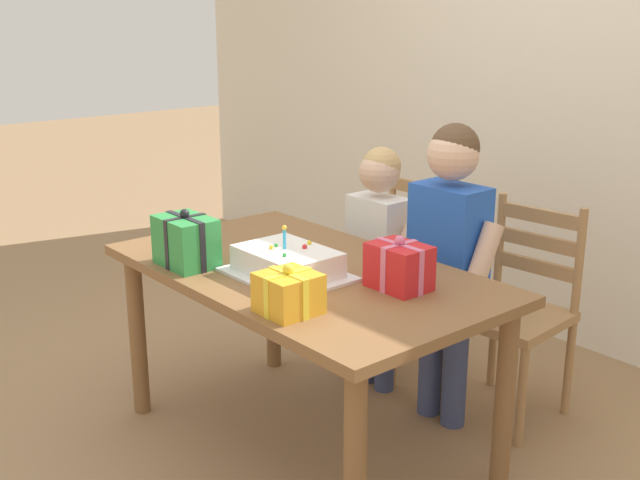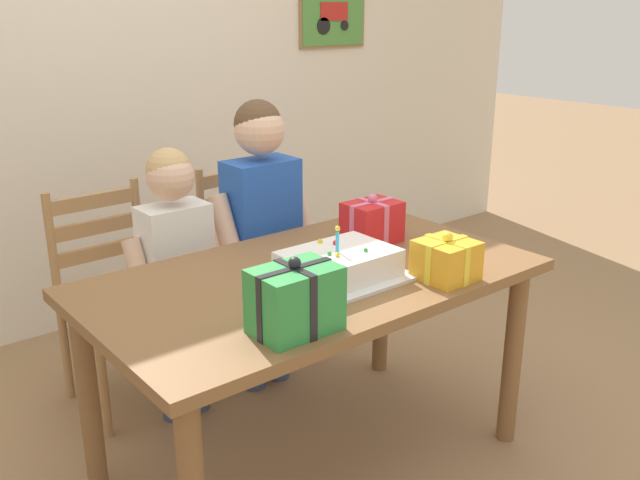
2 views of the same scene
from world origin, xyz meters
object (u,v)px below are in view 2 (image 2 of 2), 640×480
at_px(gift_box_red_large, 295,300).
at_px(gift_box_corner_small, 446,260).
at_px(gift_box_beside_cake, 372,222).
at_px(birthday_cake, 339,266).
at_px(child_older, 262,219).
at_px(dining_table, 312,300).
at_px(chair_right, 255,261).
at_px(child_younger, 177,260).
at_px(chair_left, 117,297).

distance_m(gift_box_red_large, gift_box_corner_small, 0.63).
height_order(gift_box_red_large, gift_box_corner_small, gift_box_red_large).
distance_m(gift_box_red_large, gift_box_beside_cake, 0.82).
relative_size(birthday_cake, gift_box_corner_small, 2.44).
bearing_deg(gift_box_corner_small, gift_box_red_large, -179.97).
bearing_deg(child_older, dining_table, -108.56).
xyz_separation_m(gift_box_beside_cake, chair_right, (-0.04, 0.76, -0.37)).
xyz_separation_m(dining_table, chair_right, (0.34, 0.88, -0.19)).
relative_size(dining_table, gift_box_beside_cake, 7.24).
bearing_deg(child_younger, chair_right, 27.45).
bearing_deg(gift_box_red_large, chair_left, 91.75).
bearing_deg(gift_box_corner_small, birthday_cake, 142.72).
bearing_deg(child_older, gift_box_red_large, -119.30).
xyz_separation_m(gift_box_corner_small, chair_right, (0.03, 1.19, -0.36)).
xyz_separation_m(dining_table, gift_box_corner_small, (0.32, -0.32, 0.16)).
bearing_deg(chair_right, dining_table, -111.34).
distance_m(gift_box_red_large, child_younger, 0.93).
distance_m(chair_left, child_younger, 0.38).
bearing_deg(gift_box_corner_small, child_younger, 119.93).
relative_size(gift_box_red_large, gift_box_corner_small, 1.35).
height_order(dining_table, birthday_cake, birthday_cake).
distance_m(dining_table, chair_left, 0.96).
relative_size(dining_table, chair_right, 1.66).
relative_size(gift_box_beside_cake, child_older, 0.17).
distance_m(birthday_cake, child_younger, 0.74).
bearing_deg(birthday_cake, child_older, 76.47).
distance_m(birthday_cake, chair_right, 1.08).
xyz_separation_m(chair_left, chair_right, (0.69, -0.00, 0.00)).
height_order(gift_box_red_large, child_older, child_older).
distance_m(dining_table, birthday_cake, 0.18).
bearing_deg(gift_box_red_large, child_younger, 83.47).
bearing_deg(gift_box_beside_cake, birthday_cake, -148.37).
distance_m(dining_table, gift_box_red_large, 0.48).
relative_size(child_older, child_younger, 1.13).
relative_size(gift_box_beside_cake, child_younger, 0.19).
distance_m(gift_box_red_large, chair_left, 1.26).
xyz_separation_m(gift_box_beside_cake, child_younger, (-0.59, 0.48, -0.15)).
height_order(gift_box_red_large, chair_left, gift_box_red_large).
relative_size(dining_table, child_older, 1.20).
bearing_deg(dining_table, chair_left, 111.62).
xyz_separation_m(gift_box_corner_small, chair_left, (-0.66, 1.19, -0.36)).
height_order(gift_box_corner_small, chair_left, gift_box_corner_small).
height_order(chair_left, child_older, child_older).
relative_size(birthday_cake, chair_right, 0.48).
distance_m(gift_box_red_large, chair_right, 1.41).
height_order(gift_box_beside_cake, chair_right, gift_box_beside_cake).
xyz_separation_m(dining_table, gift_box_red_large, (-0.31, -0.32, 0.19)).
distance_m(gift_box_corner_small, chair_left, 1.41).
distance_m(dining_table, child_older, 0.63).
bearing_deg(child_younger, birthday_cake, -70.94).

